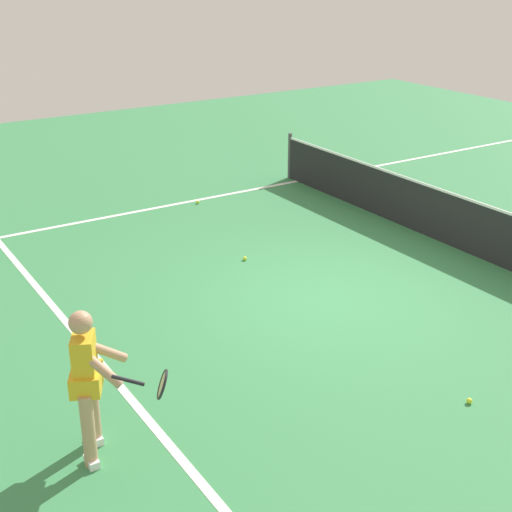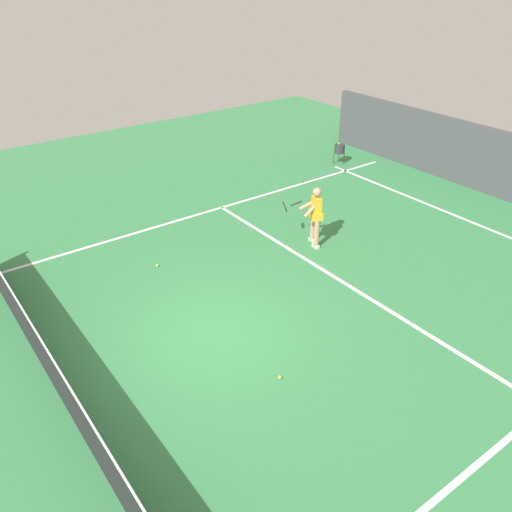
% 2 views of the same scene
% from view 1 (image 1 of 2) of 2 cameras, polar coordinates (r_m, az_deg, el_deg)
% --- Properties ---
extents(ground_plane, '(28.35, 28.35, 0.00)m').
position_cam_1_polar(ground_plane, '(10.41, 5.35, -3.23)').
color(ground_plane, '#38844C').
extents(service_line_marking, '(9.73, 0.10, 0.01)m').
position_cam_1_polar(service_line_marking, '(8.98, -12.11, -8.16)').
color(service_line_marking, white).
rests_on(service_line_marking, ground).
extents(sideline_left_marking, '(0.10, 19.81, 0.01)m').
position_cam_1_polar(sideline_left_marking, '(14.27, -6.61, 4.00)').
color(sideline_left_marking, white).
rests_on(sideline_left_marking, ground).
extents(court_net, '(10.41, 0.08, 0.99)m').
position_cam_1_polar(court_net, '(12.18, 16.70, 2.14)').
color(court_net, '#4C4C51').
rests_on(court_net, ground).
extents(tennis_player, '(1.04, 0.82, 1.55)m').
position_cam_1_polar(tennis_player, '(7.06, -12.91, -9.38)').
color(tennis_player, tan).
rests_on(tennis_player, ground).
extents(tennis_ball_near, '(0.07, 0.07, 0.07)m').
position_cam_1_polar(tennis_ball_near, '(8.37, 16.38, -10.84)').
color(tennis_ball_near, '#D1E533').
rests_on(tennis_ball_near, ground).
extents(tennis_ball_mid, '(0.07, 0.07, 0.07)m').
position_cam_1_polar(tennis_ball_mid, '(14.29, -4.59, 4.23)').
color(tennis_ball_mid, '#D1E533').
rests_on(tennis_ball_mid, ground).
extents(tennis_ball_far, '(0.07, 0.07, 0.07)m').
position_cam_1_polar(tennis_ball_far, '(11.58, -0.88, -0.19)').
color(tennis_ball_far, '#D1E533').
rests_on(tennis_ball_far, ground).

